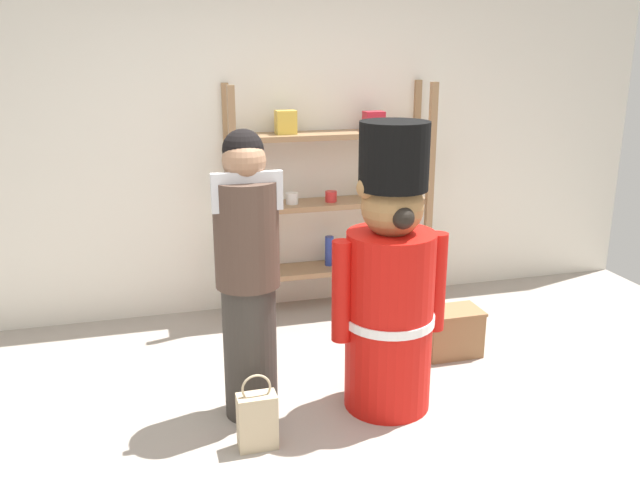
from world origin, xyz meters
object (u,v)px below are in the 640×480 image
Objects in this scene: merchandise_shelf at (330,199)px; teddy_bear_guard at (390,286)px; person_shopper at (248,273)px; display_crate at (451,332)px; shopping_bag at (257,420)px.

teddy_bear_guard is (-0.10, -1.54, -0.14)m from merchandise_shelf.
person_shopper is 1.61m from display_crate.
display_crate is (1.41, 0.38, -0.67)m from person_shopper.
person_shopper is at bearing 171.39° from teddy_bear_guard.
person_shopper is 3.85× the size of shopping_bag.
display_crate is at bearing -62.49° from merchandise_shelf.
teddy_bear_guard is 0.78m from person_shopper.
merchandise_shelf is 1.54m from teddy_bear_guard.
person_shopper is 0.76m from shopping_bag.
teddy_bear_guard is at bearing -142.66° from display_crate.
display_crate is (0.65, 0.49, -0.57)m from teddy_bear_guard.
merchandise_shelf is 4.51× the size of display_crate.
merchandise_shelf is at bearing 63.03° from shopping_bag.
teddy_bear_guard reaches higher than person_shopper.
shopping_bag is (-0.03, -0.34, -0.67)m from person_shopper.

